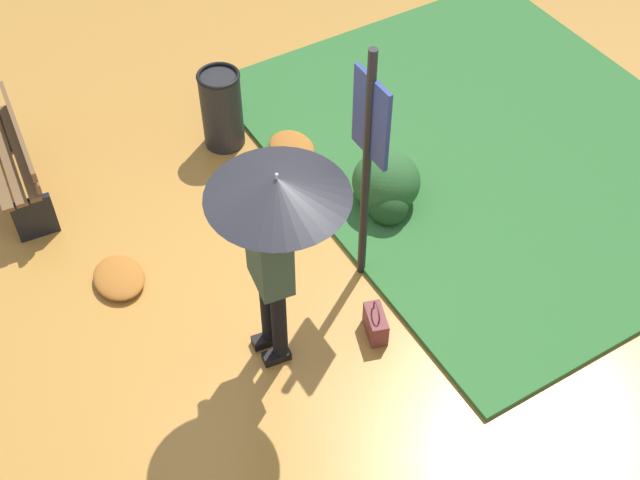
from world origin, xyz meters
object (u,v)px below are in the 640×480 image
(handbag, at_px, (376,323))
(trash_bin, at_px, (222,109))
(info_sign_post, at_px, (369,145))
(person_with_umbrella, at_px, (274,222))
(park_bench, at_px, (12,159))

(handbag, xyz_separation_m, trash_bin, (-2.74, 0.00, 0.29))
(info_sign_post, height_order, trash_bin, info_sign_post)
(person_with_umbrella, height_order, trash_bin, person_with_umbrella)
(trash_bin, bearing_deg, handbag, -0.01)
(person_with_umbrella, bearing_deg, info_sign_post, 112.22)
(person_with_umbrella, relative_size, info_sign_post, 0.89)
(person_with_umbrella, distance_m, park_bench, 3.34)
(person_with_umbrella, distance_m, trash_bin, 2.89)
(info_sign_post, relative_size, trash_bin, 2.76)
(person_with_umbrella, xyz_separation_m, park_bench, (-2.90, -1.20, -1.15))
(handbag, bearing_deg, trash_bin, 179.99)
(handbag, xyz_separation_m, park_bench, (-3.10, -1.96, 0.28))
(person_with_umbrella, relative_size, park_bench, 1.46)
(info_sign_post, relative_size, park_bench, 1.64)
(handbag, height_order, park_bench, park_bench)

